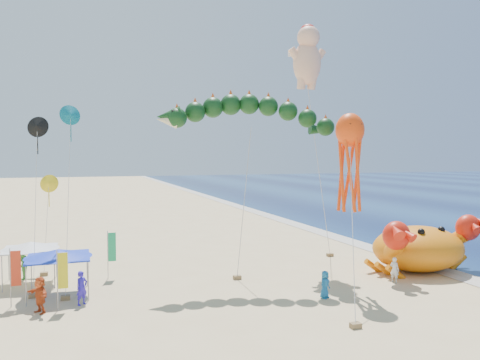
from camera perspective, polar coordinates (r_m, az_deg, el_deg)
name	(u,v)px	position (r m, az deg, el deg)	size (l,w,h in m)	color
ground	(279,281)	(31.07, 4.81, -12.18)	(320.00, 320.00, 0.00)	#D1B784
foam_strip	(429,267)	(37.46, 22.08, -9.75)	(320.00, 320.00, 0.00)	silver
crab_inflatable	(419,247)	(35.51, 21.03, -7.59)	(8.94, 6.39, 3.92)	orange
dragon_kite	(249,119)	(31.20, 1.06, 7.44)	(11.99, 3.65, 11.85)	black
cherub_kite	(307,55)	(37.83, 8.23, 14.79)	(3.52, 2.01, 18.25)	#FAB999
octopus_kite	(350,155)	(29.25, 13.23, 2.99)	(4.58, 7.07, 10.71)	#FF450D
canopy_blue	(58,254)	(29.38, -21.27, -8.36)	(3.78, 3.78, 2.71)	gray
canopy_white	(30,246)	(32.56, -24.18, -7.33)	(3.45, 3.45, 2.71)	gray
feather_flags	(38,265)	(28.78, -23.38, -9.52)	(9.12, 5.77, 3.20)	gray
beachgoers	(98,285)	(27.96, -16.94, -12.18)	(24.38, 11.06, 1.89)	#C44B1F
small_kites	(22,163)	(32.03, -25.07, 1.93)	(9.74, 9.71, 11.37)	black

